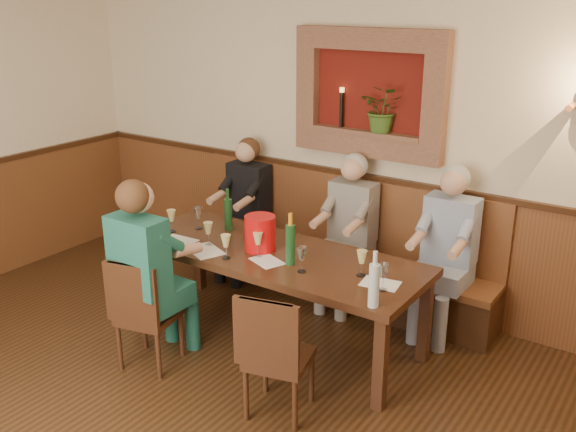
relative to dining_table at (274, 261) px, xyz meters
The scene contains 27 objects.
room_shell 2.21m from the dining_table, 90.00° to the right, with size 6.04×6.04×2.82m.
wainscoting 1.85m from the dining_table, 90.00° to the right, with size 6.02×6.02×1.15m.
wall_niche 1.59m from the dining_table, 77.58° to the left, with size 1.36×0.30×1.06m.
dining_table is the anchor object (origin of this frame).
bench 1.01m from the dining_table, 90.00° to the left, with size 3.00×0.45×1.11m.
chair_near_left 1.08m from the dining_table, 123.05° to the right, with size 0.46×0.46×0.87m.
chair_near_right 1.06m from the dining_table, 52.93° to the right, with size 0.48×0.48×0.89m.
person_bench_left 1.27m from the dining_table, 138.57° to the left, with size 0.39×0.48×1.36m.
person_bench_mid 0.87m from the dining_table, 77.64° to the left, with size 0.40×0.49×1.37m.
person_bench_right 1.36m from the dining_table, 38.25° to the left, with size 0.41×0.50×1.40m.
person_chair_front 0.95m from the dining_table, 125.22° to the right, with size 0.43×0.53×1.45m.
spittoon_bucket 0.24m from the dining_table, behind, with size 0.24×0.24×0.28m, color red.
wine_bottle_green_a 0.36m from the dining_table, 26.73° to the right, with size 0.09×0.09×0.40m.
wine_bottle_green_b 0.66m from the dining_table, 163.00° to the left, with size 0.07×0.07×0.36m.
water_bottle 1.14m from the dining_table, 19.96° to the right, with size 0.07×0.07×0.38m.
tasting_sheet_a 0.81m from the dining_table, 162.41° to the right, with size 0.28×0.20×0.00m, color white.
tasting_sheet_b 0.20m from the dining_table, 69.72° to the right, with size 0.25×0.18×0.00m, color white.
tasting_sheet_c 0.94m from the dining_table, ahead, with size 0.26×0.19×0.00m, color white.
tasting_sheet_d 0.54m from the dining_table, 148.38° to the right, with size 0.31×0.22×0.00m, color white.
wine_glass_0 0.41m from the dining_table, 125.55° to the right, with size 0.08×0.08×0.19m, color #D5CB7F, non-canonical shape.
wine_glass_1 0.56m from the dining_table, 161.32° to the right, with size 0.08×0.08×0.19m, color #D5CB7F, non-canonical shape.
wine_glass_2 0.78m from the dining_table, ahead, with size 0.08×0.08×0.19m, color #D5CB7F, non-canonical shape.
wine_glass_3 0.98m from the dining_table, behind, with size 0.08×0.08×0.19m, color #D5CB7F, non-canonical shape.
wine_glass_4 1.02m from the dining_table, ahead, with size 0.08×0.08×0.19m, color white, non-canonical shape.
wine_glass_5 0.85m from the dining_table, behind, with size 0.08×0.08×0.19m, color white, non-canonical shape.
wine_glass_6 0.22m from the dining_table, 110.66° to the right, with size 0.08×0.08×0.19m, color #D5CB7F, non-canonical shape.
wine_glass_7 0.46m from the dining_table, 26.48° to the right, with size 0.08×0.08×0.19m, color white, non-canonical shape.
Camera 1 is at (2.67, -1.88, 2.65)m, focal length 40.00 mm.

